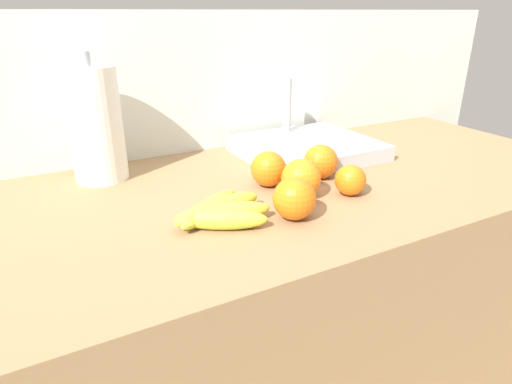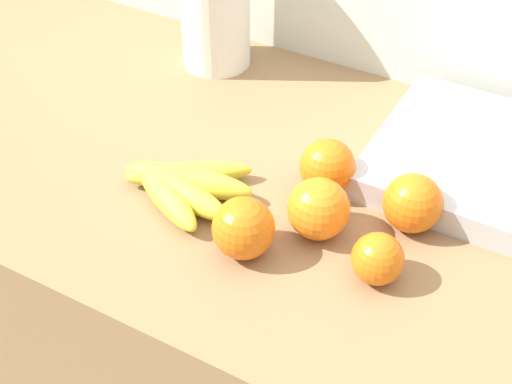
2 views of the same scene
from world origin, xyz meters
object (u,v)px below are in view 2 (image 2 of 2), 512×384
object	(u,v)px
banana_bunch	(181,185)
orange_far_right	(243,228)
sink_basin	(497,164)
orange_right	(318,209)
orange_front	(413,203)
orange_back_right	(327,167)
orange_center	(378,259)

from	to	relation	value
banana_bunch	orange_far_right	size ratio (longest dim) A/B	2.38
banana_bunch	sink_basin	xyz separation A→B (m)	(0.37, 0.26, 0.00)
orange_far_right	sink_basin	world-z (taller)	sink_basin
orange_right	banana_bunch	bearing A→B (deg)	-172.19
sink_basin	orange_far_right	bearing A→B (deg)	-127.68
orange_front	orange_right	xyz separation A→B (m)	(-0.10, -0.07, 0.00)
orange_back_right	orange_right	bearing A→B (deg)	-72.39
orange_back_right	sink_basin	bearing A→B (deg)	35.88
orange_right	sink_basin	xyz separation A→B (m)	(0.17, 0.23, -0.02)
orange_far_right	orange_center	bearing A→B (deg)	13.56
banana_bunch	orange_far_right	distance (m)	0.14
banana_bunch	orange_right	distance (m)	0.20
orange_center	orange_right	bearing A→B (deg)	158.65
orange_front	sink_basin	bearing A→B (deg)	66.20
orange_front	orange_far_right	distance (m)	0.23
orange_far_right	sink_basin	xyz separation A→B (m)	(0.24, 0.31, -0.02)
banana_bunch	orange_center	world-z (taller)	orange_center
orange_center	sink_basin	size ratio (longest dim) A/B	0.19
orange_front	sink_basin	xyz separation A→B (m)	(0.07, 0.16, -0.02)
orange_right	sink_basin	distance (m)	0.29
orange_center	sink_basin	bearing A→B (deg)	74.68
orange_back_right	sink_basin	xyz separation A→B (m)	(0.20, 0.15, -0.02)
orange_right	orange_center	world-z (taller)	orange_right
orange_front	orange_center	bearing A→B (deg)	-91.86
banana_bunch	orange_back_right	distance (m)	0.21
orange_back_right	sink_basin	world-z (taller)	sink_basin
orange_right	orange_center	bearing A→B (deg)	-21.35
orange_front	orange_back_right	bearing A→B (deg)	173.48
orange_back_right	orange_front	xyz separation A→B (m)	(0.13, -0.01, 0.00)
orange_right	orange_far_right	bearing A→B (deg)	-130.43
orange_far_right	banana_bunch	bearing A→B (deg)	158.56
banana_bunch	orange_right	world-z (taller)	orange_right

